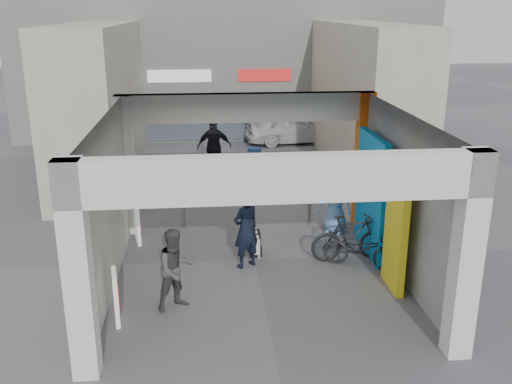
{
  "coord_description": "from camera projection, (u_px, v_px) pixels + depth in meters",
  "views": [
    {
      "loc": [
        -1.08,
        -11.88,
        5.52
      ],
      "look_at": [
        0.13,
        1.0,
        1.3
      ],
      "focal_mm": 40.0,
      "sensor_mm": 36.0,
      "label": 1
    }
  ],
  "objects": [
    {
      "name": "plaza_bldg_left",
      "position": [
        100.0,
        102.0,
        18.97
      ],
      "size": [
        2.0,
        9.0,
        5.0
      ],
      "primitive_type": "cube",
      "color": "beige",
      "rests_on": "ground"
    },
    {
      "name": "man_back_turned",
      "position": [
        176.0,
        269.0,
        10.73
      ],
      "size": [
        0.98,
        0.92,
        1.61
      ],
      "primitive_type": "imported",
      "rotation": [
        0.0,
        0.0,
        0.53
      ],
      "color": "#434345",
      "rests_on": "ground"
    },
    {
      "name": "produce_stand",
      "position": [
        161.0,
        176.0,
        18.41
      ],
      "size": [
        1.2,
        0.65,
        0.79
      ],
      "rotation": [
        0.0,
        0.0,
        -0.31
      ],
      "color": "black",
      "rests_on": "ground"
    },
    {
      "name": "far_building",
      "position": [
        226.0,
        43.0,
        25.06
      ],
      "size": [
        18.0,
        4.08,
        8.0
      ],
      "color": "silver",
      "rests_on": "ground"
    },
    {
      "name": "ground",
      "position": [
        255.0,
        259.0,
        13.05
      ],
      "size": [
        90.0,
        90.0,
        0.0
      ],
      "primitive_type": "plane",
      "color": "#5E5E63",
      "rests_on": "ground"
    },
    {
      "name": "bollard_left",
      "position": [
        183.0,
        210.0,
        14.89
      ],
      "size": [
        0.09,
        0.09,
        0.92
      ],
      "primitive_type": "cylinder",
      "color": "gray",
      "rests_on": "ground"
    },
    {
      "name": "advert_board_far",
      "position": [
        137.0,
        223.0,
        13.85
      ],
      "size": [
        0.2,
        0.55,
        1.0
      ],
      "rotation": [
        0.0,
        0.0,
        0.22
      ],
      "color": "white",
      "rests_on": "ground"
    },
    {
      "name": "advert_board_near",
      "position": [
        116.0,
        297.0,
        10.33
      ],
      "size": [
        0.18,
        0.56,
        1.0
      ],
      "rotation": [
        0.0,
        0.0,
        0.18
      ],
      "color": "white",
      "rests_on": "ground"
    },
    {
      "name": "bollard_center",
      "position": [
        245.0,
        203.0,
        15.36
      ],
      "size": [
        0.09,
        0.09,
        0.94
      ],
      "primitive_type": "cylinder",
      "color": "gray",
      "rests_on": "ground"
    },
    {
      "name": "white_van",
      "position": [
        291.0,
        128.0,
        23.96
      ],
      "size": [
        4.03,
        2.04,
        1.31
      ],
      "primitive_type": "imported",
      "rotation": [
        0.0,
        0.0,
        1.7
      ],
      "color": "silver",
      "rests_on": "ground"
    },
    {
      "name": "bollard_right",
      "position": [
        309.0,
        206.0,
        15.27
      ],
      "size": [
        0.09,
        0.09,
        0.85
      ],
      "primitive_type": "cylinder",
      "color": "gray",
      "rests_on": "ground"
    },
    {
      "name": "bicycle_front",
      "position": [
        361.0,
        249.0,
        12.55
      ],
      "size": [
        1.75,
        1.22,
        0.87
      ],
      "primitive_type": "imported",
      "rotation": [
        0.0,
        0.0,
        1.14
      ],
      "color": "black",
      "rests_on": "ground"
    },
    {
      "name": "man_elderly",
      "position": [
        335.0,
        201.0,
        14.39
      ],
      "size": [
        0.96,
        0.79,
        1.68
      ],
      "primitive_type": "imported",
      "rotation": [
        0.0,
        0.0,
        -0.36
      ],
      "color": "#608CBB",
      "rests_on": "ground"
    },
    {
      "name": "cafe_set",
      "position": [
        190.0,
        183.0,
        17.57
      ],
      "size": [
        1.57,
        1.27,
        0.95
      ],
      "rotation": [
        0.0,
        0.0,
        0.24
      ],
      "color": "#A5A4A9",
      "rests_on": "ground"
    },
    {
      "name": "crate_stack",
      "position": [
        254.0,
        155.0,
        21.05
      ],
      "size": [
        0.52,
        0.45,
        0.56
      ],
      "rotation": [
        0.0,
        0.0,
        -0.25
      ],
      "color": "#1A5A19",
      "rests_on": "ground"
    },
    {
      "name": "man_with_dog",
      "position": [
        246.0,
        230.0,
        12.45
      ],
      "size": [
        0.76,
        0.69,
        1.74
      ],
      "primitive_type": "imported",
      "rotation": [
        0.0,
        0.0,
        3.69
      ],
      "color": "black",
      "rests_on": "ground"
    },
    {
      "name": "border_collie",
      "position": [
        256.0,
        244.0,
        13.15
      ],
      "size": [
        0.27,
        0.52,
        0.72
      ],
      "rotation": [
        0.0,
        0.0,
        0.02
      ],
      "color": "black",
      "rests_on": "ground"
    },
    {
      "name": "bicycle_rear",
      "position": [
        350.0,
        238.0,
        12.86
      ],
      "size": [
        1.85,
        0.63,
        1.09
      ],
      "primitive_type": "imported",
      "rotation": [
        0.0,
        0.0,
        1.64
      ],
      "color": "black",
      "rests_on": "ground"
    },
    {
      "name": "arcade_canopy",
      "position": [
        284.0,
        172.0,
        11.61
      ],
      "size": [
        6.4,
        6.45,
        6.4
      ],
      "color": "silver",
      "rests_on": "ground"
    },
    {
      "name": "plaza_bldg_right",
      "position": [
        364.0,
        98.0,
        19.77
      ],
      "size": [
        2.0,
        9.0,
        5.0
      ],
      "primitive_type": "cube",
      "color": "beige",
      "rests_on": "ground"
    },
    {
      "name": "man_crates",
      "position": [
        214.0,
        147.0,
        19.27
      ],
      "size": [
        1.18,
        0.54,
        1.98
      ],
      "primitive_type": "imported",
      "rotation": [
        0.0,
        0.0,
        3.19
      ],
      "color": "black",
      "rests_on": "ground"
    }
  ]
}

